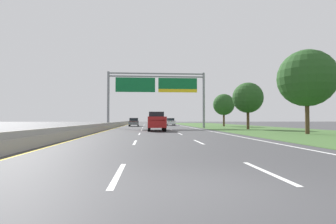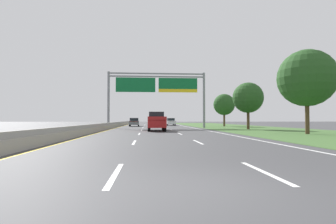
{
  "view_description": "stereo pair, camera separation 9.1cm",
  "coord_description": "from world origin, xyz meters",
  "px_view_note": "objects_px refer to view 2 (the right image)",
  "views": [
    {
      "loc": [
        -1.16,
        -5.11,
        1.33
      ],
      "look_at": [
        1.19,
        25.21,
        2.15
      ],
      "focal_mm": 28.92,
      "sensor_mm": 36.0,
      "label": 1
    },
    {
      "loc": [
        -1.06,
        -5.12,
        1.33
      ],
      "look_at": [
        1.19,
        25.21,
        2.15
      ],
      "focal_mm": 28.92,
      "sensor_mm": 36.0,
      "label": 2
    }
  ],
  "objects_px": {
    "overhead_sign_gantry": "(157,88)",
    "pickup_truck_red": "(156,121)",
    "car_grey_left_lane_sedan": "(134,122)",
    "car_white_right_lane_sedan": "(170,122)",
    "roadside_tree_near": "(307,78)",
    "roadside_tree_far": "(224,105)",
    "roadside_tree_mid": "(248,98)",
    "car_silver_centre_lane_sedan": "(154,122)"
  },
  "relations": [
    {
      "from": "pickup_truck_red",
      "to": "roadside_tree_mid",
      "type": "height_order",
      "value": "roadside_tree_mid"
    },
    {
      "from": "roadside_tree_mid",
      "to": "roadside_tree_near",
      "type": "bearing_deg",
      "value": -84.71
    },
    {
      "from": "car_white_right_lane_sedan",
      "to": "roadside_tree_mid",
      "type": "bearing_deg",
      "value": -161.43
    },
    {
      "from": "pickup_truck_red",
      "to": "car_silver_centre_lane_sedan",
      "type": "bearing_deg",
      "value": 0.16
    },
    {
      "from": "car_white_right_lane_sedan",
      "to": "roadside_tree_far",
      "type": "bearing_deg",
      "value": -133.6
    },
    {
      "from": "car_white_right_lane_sedan",
      "to": "roadside_tree_mid",
      "type": "height_order",
      "value": "roadside_tree_mid"
    },
    {
      "from": "car_silver_centre_lane_sedan",
      "to": "car_grey_left_lane_sedan",
      "type": "xyz_separation_m",
      "value": [
        -3.59,
        4.04,
        0.0
      ]
    },
    {
      "from": "overhead_sign_gantry",
      "to": "pickup_truck_red",
      "type": "distance_m",
      "value": 11.55
    },
    {
      "from": "car_white_right_lane_sedan",
      "to": "roadside_tree_far",
      "type": "xyz_separation_m",
      "value": [
        9.32,
        -8.5,
        3.25
      ]
    },
    {
      "from": "car_grey_left_lane_sedan",
      "to": "roadside_tree_mid",
      "type": "relative_size",
      "value": 0.72
    },
    {
      "from": "pickup_truck_red",
      "to": "roadside_tree_mid",
      "type": "bearing_deg",
      "value": -73.43
    },
    {
      "from": "car_white_right_lane_sedan",
      "to": "roadside_tree_near",
      "type": "relative_size",
      "value": 0.59
    },
    {
      "from": "car_white_right_lane_sedan",
      "to": "roadside_tree_far",
      "type": "relative_size",
      "value": 0.73
    },
    {
      "from": "roadside_tree_mid",
      "to": "pickup_truck_red",
      "type": "bearing_deg",
      "value": -163.68
    },
    {
      "from": "car_silver_centre_lane_sedan",
      "to": "roadside_tree_far",
      "type": "xyz_separation_m",
      "value": [
        13.13,
        1.95,
        3.25
      ]
    },
    {
      "from": "roadside_tree_near",
      "to": "pickup_truck_red",
      "type": "bearing_deg",
      "value": 149.11
    },
    {
      "from": "roadside_tree_near",
      "to": "roadside_tree_far",
      "type": "bearing_deg",
      "value": 90.16
    },
    {
      "from": "car_silver_centre_lane_sedan",
      "to": "car_grey_left_lane_sedan",
      "type": "height_order",
      "value": "same"
    },
    {
      "from": "roadside_tree_mid",
      "to": "roadside_tree_far",
      "type": "height_order",
      "value": "roadside_tree_mid"
    },
    {
      "from": "roadside_tree_mid",
      "to": "car_grey_left_lane_sedan",
      "type": "bearing_deg",
      "value": 133.24
    },
    {
      "from": "overhead_sign_gantry",
      "to": "car_silver_centre_lane_sedan",
      "type": "distance_m",
      "value": 7.97
    },
    {
      "from": "car_white_right_lane_sedan",
      "to": "car_silver_centre_lane_sedan",
      "type": "height_order",
      "value": "same"
    },
    {
      "from": "car_silver_centre_lane_sedan",
      "to": "pickup_truck_red",
      "type": "bearing_deg",
      "value": -179.9
    },
    {
      "from": "roadside_tree_far",
      "to": "car_white_right_lane_sedan",
      "type": "bearing_deg",
      "value": 137.61
    },
    {
      "from": "pickup_truck_red",
      "to": "roadside_tree_mid",
      "type": "relative_size",
      "value": 0.87
    },
    {
      "from": "car_silver_centre_lane_sedan",
      "to": "car_white_right_lane_sedan",
      "type": "bearing_deg",
      "value": -19.86
    },
    {
      "from": "car_grey_left_lane_sedan",
      "to": "roadside_tree_mid",
      "type": "height_order",
      "value": "roadside_tree_mid"
    },
    {
      "from": "pickup_truck_red",
      "to": "car_silver_centre_lane_sedan",
      "type": "relative_size",
      "value": 1.23
    },
    {
      "from": "car_white_right_lane_sedan",
      "to": "roadside_tree_mid",
      "type": "relative_size",
      "value": 0.72
    },
    {
      "from": "pickup_truck_red",
      "to": "roadside_tree_near",
      "type": "height_order",
      "value": "roadside_tree_near"
    },
    {
      "from": "car_white_right_lane_sedan",
      "to": "roadside_tree_far",
      "type": "height_order",
      "value": "roadside_tree_far"
    },
    {
      "from": "car_silver_centre_lane_sedan",
      "to": "roadside_tree_near",
      "type": "height_order",
      "value": "roadside_tree_near"
    },
    {
      "from": "car_grey_left_lane_sedan",
      "to": "roadside_tree_near",
      "type": "distance_m",
      "value": 33.1
    },
    {
      "from": "roadside_tree_far",
      "to": "roadside_tree_mid",
      "type": "bearing_deg",
      "value": -93.87
    },
    {
      "from": "overhead_sign_gantry",
      "to": "car_grey_left_lane_sedan",
      "type": "bearing_deg",
      "value": 111.7
    },
    {
      "from": "roadside_tree_near",
      "to": "roadside_tree_mid",
      "type": "height_order",
      "value": "roadside_tree_near"
    },
    {
      "from": "pickup_truck_red",
      "to": "car_silver_centre_lane_sedan",
      "type": "xyz_separation_m",
      "value": [
        0.03,
        16.26,
        -0.26
      ]
    },
    {
      "from": "car_grey_left_lane_sedan",
      "to": "pickup_truck_red",
      "type": "bearing_deg",
      "value": -171.38
    },
    {
      "from": "car_grey_left_lane_sedan",
      "to": "roadside_tree_far",
      "type": "height_order",
      "value": "roadside_tree_far"
    },
    {
      "from": "pickup_truck_red",
      "to": "roadside_tree_near",
      "type": "distance_m",
      "value": 15.92
    },
    {
      "from": "overhead_sign_gantry",
      "to": "roadside_tree_mid",
      "type": "xyz_separation_m",
      "value": [
        11.78,
        -6.8,
        -2.0
      ]
    },
    {
      "from": "overhead_sign_gantry",
      "to": "car_silver_centre_lane_sedan",
      "type": "bearing_deg",
      "value": 93.49
    }
  ]
}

